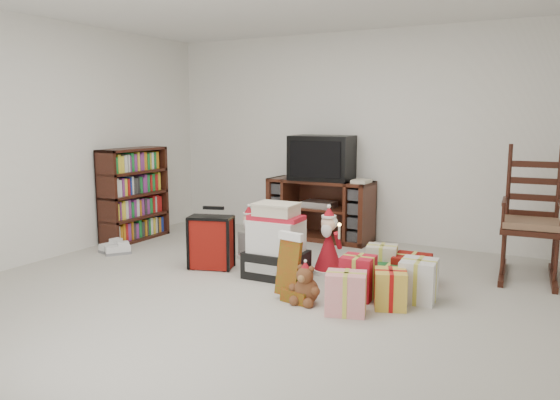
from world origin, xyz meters
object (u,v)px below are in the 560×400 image
object	(u,v)px
gift_pile	(276,246)
santa_figurine	(328,248)
rocking_chair	(531,231)
mrs_claus_figurine	(249,238)
teddy_bear	(306,287)
crt_television	(322,158)
bookshelf	(134,196)
tv_stand	(320,209)
sneaker_pair	(115,248)
gift_cluster	(387,280)
red_suitcase	(211,242)

from	to	relation	value
gift_pile	santa_figurine	xyz separation A→B (m)	(0.38, 0.36, -0.05)
rocking_chair	mrs_claus_figurine	xyz separation A→B (m)	(-2.70, -0.68, -0.22)
gift_pile	santa_figurine	distance (m)	0.52
teddy_bear	santa_figurine	bearing A→B (deg)	101.73
rocking_chair	crt_television	size ratio (longest dim) A/B	1.68
bookshelf	teddy_bear	bearing A→B (deg)	-20.58
tv_stand	crt_television	world-z (taller)	crt_television
tv_stand	sneaker_pair	world-z (taller)	tv_stand
gift_cluster	crt_television	xyz separation A→B (m)	(-1.37, 1.69, 0.86)
gift_cluster	crt_television	size ratio (longest dim) A/B	1.57
gift_cluster	teddy_bear	bearing A→B (deg)	-136.86
rocking_chair	mrs_claus_figurine	bearing A→B (deg)	-170.45
tv_stand	santa_figurine	distance (m)	1.47
bookshelf	mrs_claus_figurine	bearing A→B (deg)	-2.03
red_suitcase	crt_television	bearing A→B (deg)	58.26
santa_figurine	sneaker_pair	world-z (taller)	santa_figurine
tv_stand	rocking_chair	distance (m)	2.44
rocking_chair	red_suitcase	world-z (taller)	rocking_chair
santa_figurine	mrs_claus_figurine	world-z (taller)	santa_figurine
sneaker_pair	crt_television	xyz separation A→B (m)	(1.74, 1.72, 0.95)
rocking_chair	santa_figurine	size ratio (longest dim) A/B	1.97
bookshelf	crt_television	size ratio (longest dim) A/B	1.46
bookshelf	mrs_claus_figurine	size ratio (longest dim) A/B	1.98
gift_pile	mrs_claus_figurine	bearing A→B (deg)	139.35
red_suitcase	teddy_bear	xyz separation A→B (m)	(1.27, -0.46, -0.13)
sneaker_pair	crt_television	distance (m)	2.62
santa_figurine	sneaker_pair	size ratio (longest dim) A/B	1.70
tv_stand	rocking_chair	bearing A→B (deg)	-10.11
tv_stand	rocking_chair	size ratio (longest dim) A/B	1.00
teddy_bear	gift_pile	bearing A→B (deg)	137.31
gift_pile	crt_television	distance (m)	1.83
tv_stand	rocking_chair	xyz separation A→B (m)	(2.39, -0.50, 0.07)
tv_stand	santa_figurine	xyz separation A→B (m)	(0.68, -1.30, -0.12)
gift_cluster	crt_television	distance (m)	2.34
santa_figurine	gift_cluster	size ratio (longest dim) A/B	0.54
gift_pile	santa_figurine	world-z (taller)	gift_pile
teddy_bear	crt_television	size ratio (longest dim) A/B	0.41
red_suitcase	santa_figurine	world-z (taller)	santa_figurine
rocking_chair	gift_pile	distance (m)	2.40
tv_stand	teddy_bear	distance (m)	2.35
bookshelf	gift_pile	bearing A→B (deg)	-13.57
bookshelf	santa_figurine	bearing A→B (deg)	-4.12
bookshelf	rocking_chair	xyz separation A→B (m)	(4.37, 0.62, -0.10)
bookshelf	sneaker_pair	size ratio (longest dim) A/B	2.89
santa_figurine	mrs_claus_figurine	xyz separation A→B (m)	(-0.98, 0.13, -0.03)
bookshelf	mrs_claus_figurine	distance (m)	1.71
bookshelf	red_suitcase	distance (m)	1.71
teddy_bear	bookshelf	bearing A→B (deg)	159.42
sneaker_pair	gift_cluster	distance (m)	3.10
tv_stand	mrs_claus_figurine	size ratio (longest dim) A/B	2.30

